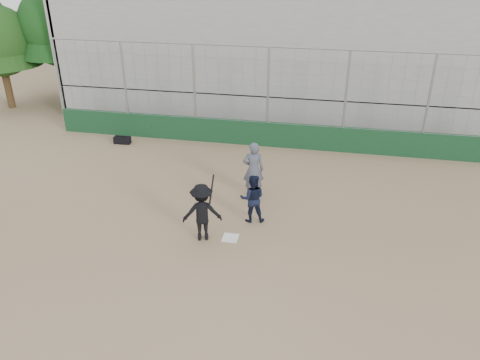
% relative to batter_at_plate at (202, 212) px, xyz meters
% --- Properties ---
extents(ground, '(90.00, 90.00, 0.00)m').
position_rel_batter_at_plate_xyz_m(ground, '(0.76, 0.14, -0.84)').
color(ground, brown).
rests_on(ground, ground).
extents(home_plate, '(0.44, 0.44, 0.02)m').
position_rel_batter_at_plate_xyz_m(home_plate, '(0.76, 0.14, -0.83)').
color(home_plate, white).
rests_on(home_plate, ground).
extents(backstop, '(18.10, 0.25, 4.04)m').
position_rel_batter_at_plate_xyz_m(backstop, '(0.76, 7.14, 0.11)').
color(backstop, '#10351C').
rests_on(backstop, ground).
extents(bleachers, '(20.25, 6.70, 6.98)m').
position_rel_batter_at_plate_xyz_m(bleachers, '(0.76, 12.09, 2.08)').
color(bleachers, gray).
rests_on(bleachers, ground).
extents(tree_left, '(4.48, 4.48, 7.00)m').
position_rel_batter_at_plate_xyz_m(tree_left, '(-10.24, 11.14, 3.54)').
color(tree_left, '#382414').
rests_on(tree_left, ground).
extents(batter_at_plate, '(1.22, 0.91, 1.84)m').
position_rel_batter_at_plate_xyz_m(batter_at_plate, '(0.00, 0.00, 0.00)').
color(batter_at_plate, black).
rests_on(batter_at_plate, ground).
extents(catcher_crouched, '(0.84, 0.72, 1.05)m').
position_rel_batter_at_plate_xyz_m(catcher_crouched, '(1.20, 1.17, -0.32)').
color(catcher_crouched, black).
rests_on(catcher_crouched, ground).
extents(umpire, '(0.77, 0.58, 1.70)m').
position_rel_batter_at_plate_xyz_m(umpire, '(0.95, 2.76, 0.00)').
color(umpire, '#494E5C').
rests_on(umpire, ground).
extents(equipment_bag, '(0.69, 0.31, 0.33)m').
position_rel_batter_at_plate_xyz_m(equipment_bag, '(-5.18, 6.18, -0.70)').
color(equipment_bag, black).
rests_on(equipment_bag, ground).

